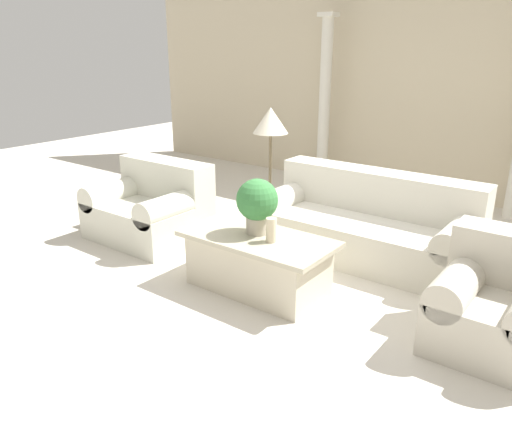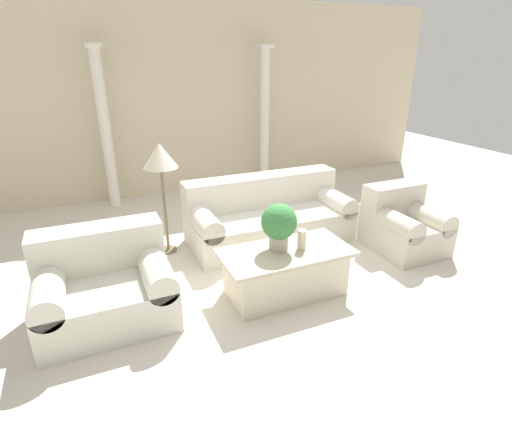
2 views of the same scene
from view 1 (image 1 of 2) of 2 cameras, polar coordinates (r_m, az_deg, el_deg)
ground_plane at (r=4.83m, az=4.14°, el=-5.71°), size 16.00×16.00×0.00m
wall_back at (r=7.39m, az=19.10°, el=14.91°), size 10.00×0.06×3.20m
sofa_long at (r=5.16m, az=12.57°, el=-0.48°), size 2.14×0.94×0.83m
loveseat at (r=5.66m, az=-11.82°, el=1.44°), size 1.19×0.94×0.83m
coffee_table at (r=4.35m, az=0.19°, el=-4.93°), size 1.33×0.67×0.50m
potted_plant at (r=4.24m, az=0.14°, el=1.96°), size 0.36×0.36×0.48m
pillar_candle at (r=4.11m, az=1.75°, el=-1.21°), size 0.09×0.09×0.21m
floor_lamp at (r=5.74m, az=1.67°, el=10.77°), size 0.40×0.40×1.38m
column_left at (r=7.64m, az=7.85°, el=13.33°), size 0.24×0.24×2.47m
armchair at (r=3.94m, az=25.92°, el=-8.39°), size 0.79×0.87×0.80m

